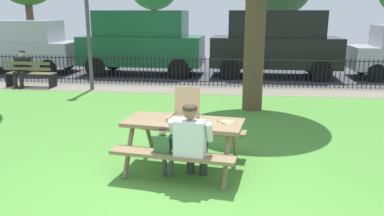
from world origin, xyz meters
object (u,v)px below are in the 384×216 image
Objects in this scene: pizza_box_open at (185,111)px; parked_car_right at (275,42)px; child_at_table at (164,148)px; pizza_slice_on_table at (226,121)px; park_bench_left at (30,74)px; person_on_park_bench at (22,67)px; adult_at_table at (192,140)px; parked_car_left at (20,45)px; picnic_table_foreground at (183,131)px; lamp_post_walkway at (86,3)px; parked_car_center at (142,41)px.

parked_car_right is (2.27, 8.84, 0.42)m from pizza_box_open.
pizza_slice_on_table is at bearing 31.18° from child_at_table.
park_bench_left is (-6.51, 6.02, -0.36)m from pizza_slice_on_table.
park_bench_left is at bearing -159.97° from parked_car_right.
pizza_slice_on_table is 0.06× the size of parked_car_right.
child_at_table is at bearing -47.87° from person_on_park_bench.
parked_car_left is at bearing 130.33° from adult_at_table.
picnic_table_foreground is 0.43× the size of parked_car_left.
parked_car_center is (0.91, 3.15, -1.37)m from lamp_post_walkway.
parked_car_center reaches higher than park_bench_left.
pizza_box_open is 9.28m from parked_car_center.
parked_car_center is at bearing 105.29° from child_at_table.
pizza_slice_on_table is 0.72m from adult_at_table.
picnic_table_foreground is at bearing -48.69° from parked_car_left.
child_at_table is 0.71× the size of person_on_park_bench.
parked_car_center is 1.00× the size of parked_car_right.
parked_car_center is (5.10, -0.00, 0.21)m from parked_car_left.
child_at_table reaches higher than pizza_slice_on_table.
pizza_box_open is 0.61× the size of child_at_table.
pizza_box_open is 0.79m from child_at_table.
parked_car_right reaches higher than picnic_table_foreground.
parked_car_right is at bearing 77.66° from adult_at_table.
picnic_table_foreground is 8.61m from person_on_park_bench.
adult_at_table is at bearing -74.99° from pizza_box_open.
adult_at_table reaches higher than pizza_slice_on_table.
parked_car_right is (5.99, 3.15, -1.37)m from lamp_post_walkway.
pizza_box_open is at bearing 89.81° from picnic_table_foreground.
lamp_post_walkway reaches higher than parked_car_right.
adult_at_table is 1.41× the size of child_at_table.
parked_car_center reaches higher than picnic_table_foreground.
parked_car_left reaches higher than child_at_table.
pizza_slice_on_table is 0.23× the size of person_on_park_bench.
parked_car_right reaches higher than parked_car_left.
parked_car_center is at bearing 107.43° from adult_at_table.
pizza_slice_on_table is 9.08m from person_on_park_bench.
park_bench_left is at bearing -4.08° from person_on_park_bench.
parked_car_left reaches higher than pizza_slice_on_table.
park_bench_left is at bearing -55.55° from parked_car_left.
person_on_park_bench is (-6.14, 5.89, -0.22)m from pizza_box_open.
park_bench_left is (-6.05, 6.56, -0.24)m from adult_at_table.
lamp_post_walkway is 5.47m from parked_car_left.
picnic_table_foreground is 0.32m from pizza_box_open.
parked_car_left is at bearing 120.96° from person_on_park_bench.
pizza_box_open is 0.67m from pizza_slice_on_table.
pizza_box_open is at bearing 167.20° from pizza_slice_on_table.
child_at_table is (-0.85, -0.52, -0.27)m from pizza_slice_on_table.
parked_car_right is at bearing 20.03° from park_bench_left.
adult_at_table is at bearing -58.51° from lamp_post_walkway.
parked_car_left is (-4.19, 3.15, -1.58)m from lamp_post_walkway.
person_on_park_bench is at bearing 175.14° from lamp_post_walkway.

